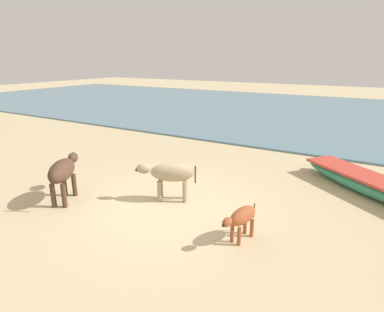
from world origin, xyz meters
TOP-DOWN VIEW (x-y plane):
  - ground at (0.00, 0.00)m, footprint 80.00×80.00m
  - sea_water at (0.00, 16.14)m, footprint 60.00×20.00m
  - fishing_boat_2 at (4.22, 3.43)m, footprint 4.03×3.38m
  - cow_adult_dun at (-0.10, 0.36)m, footprint 1.44×0.95m
  - calf_near_rust at (2.17, -0.50)m, footprint 0.47×1.05m
  - cow_second_adult_dark at (-2.39, -1.01)m, footprint 1.11×1.55m

SIDE VIEW (x-z plane):
  - ground at x=0.00m, z-range 0.00..0.00m
  - sea_water at x=0.00m, z-range 0.00..0.08m
  - fishing_boat_2 at x=4.22m, z-range -0.08..0.59m
  - calf_near_rust at x=2.17m, z-range 0.15..0.84m
  - cow_adult_dun at x=-0.10m, z-range 0.22..1.20m
  - cow_second_adult_dark at x=-2.39m, z-range 0.24..1.31m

